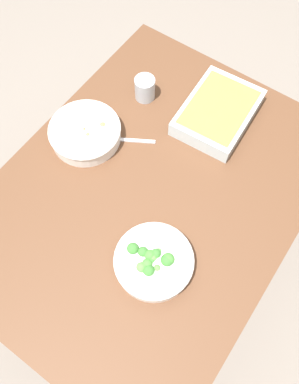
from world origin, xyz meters
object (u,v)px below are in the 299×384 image
at_px(stew_bowl, 85,132).
at_px(spoon_by_stew, 122,139).
at_px(drink_cup, 145,89).
at_px(baking_dish, 218,112).
at_px(broccoli_bowl, 154,261).

distance_m(stew_bowl, spoon_by_stew, 0.12).
relative_size(stew_bowl, drink_cup, 2.85).
distance_m(baking_dish, spoon_by_stew, 0.34).
height_order(broccoli_bowl, baking_dish, broccoli_bowl).
height_order(stew_bowl, baking_dish, same).
distance_m(broccoli_bowl, baking_dish, 0.57).
xyz_separation_m(stew_bowl, baking_dish, (0.33, -0.32, 0.00)).
bearing_deg(stew_bowl, broccoli_bowl, -117.90).
bearing_deg(drink_cup, stew_bowl, 166.89).
height_order(stew_bowl, drink_cup, drink_cup).
height_order(baking_dish, spoon_by_stew, baking_dish).
relative_size(stew_bowl, baking_dish, 0.77).
xyz_separation_m(baking_dish, drink_cup, (-0.07, 0.26, 0.00)).
distance_m(broccoli_bowl, drink_cup, 0.62).
height_order(stew_bowl, spoon_by_stew, stew_bowl).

